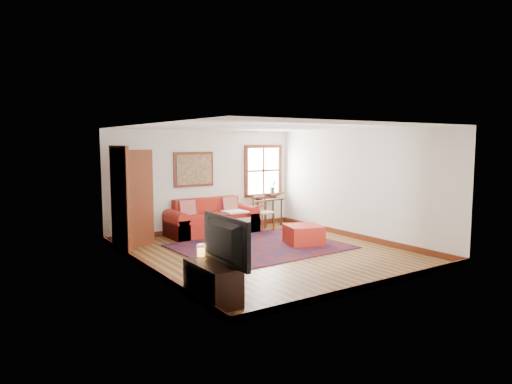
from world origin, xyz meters
TOP-DOWN VIEW (x-y plane):
  - ground at (0.00, 0.00)m, footprint 5.50×5.50m
  - room_envelope at (0.00, 0.02)m, footprint 5.04×5.54m
  - window at (1.78, 2.70)m, footprint 1.18×0.20m
  - doorway at (-2.21, 1.78)m, footprint 0.89×1.08m
  - framed_artwork at (-0.30, 2.71)m, footprint 1.05×0.07m
  - persian_rug at (0.16, 0.52)m, footprint 3.43×2.79m
  - red_leather_sofa at (-0.04, 2.33)m, footprint 2.18×0.90m
  - red_ottoman at (1.09, 0.22)m, footprint 0.91×0.91m
  - side_table at (1.78, 2.47)m, footprint 0.61×0.46m
  - ladder_back_chair at (1.22, 2.00)m, footprint 0.47×0.45m
  - media_cabinet at (-2.26, -1.87)m, footprint 0.44×0.98m
  - television at (-2.24, -2.01)m, footprint 0.15×1.16m
  - candle_hurricane at (-2.21, -1.43)m, footprint 0.12×0.12m

SIDE VIEW (x-z plane):
  - ground at x=0.00m, z-range 0.00..0.00m
  - persian_rug at x=0.16m, z-range 0.00..0.02m
  - red_ottoman at x=1.09m, z-range 0.00..0.42m
  - media_cabinet at x=-2.26m, z-range 0.00..0.54m
  - red_leather_sofa at x=-0.04m, z-range -0.14..0.71m
  - ladder_back_chair at x=1.22m, z-range 0.04..0.96m
  - side_table at x=1.78m, z-range 0.24..0.97m
  - candle_hurricane at x=-2.21m, z-range 0.53..0.71m
  - television at x=-2.24m, z-range 0.54..1.21m
  - doorway at x=-2.21m, z-range 0.00..2.14m
  - window at x=1.78m, z-range 0.62..2.00m
  - framed_artwork at x=-0.30m, z-range 1.13..1.98m
  - room_envelope at x=0.00m, z-range 0.39..2.91m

